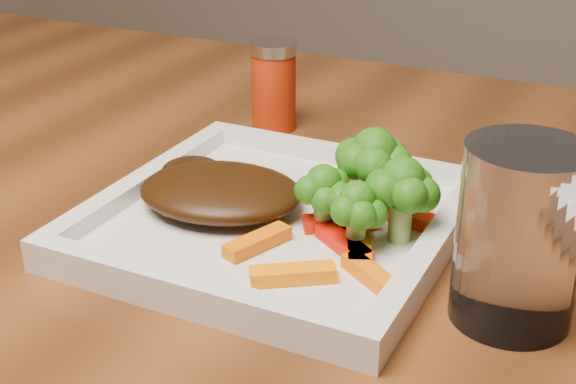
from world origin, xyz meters
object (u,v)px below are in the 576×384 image
at_px(steak, 221,192).
at_px(spice_shaker, 274,86).
at_px(plate, 277,225).
at_px(drinking_glass, 519,236).

relative_size(steak, spice_shaker, 1.44).
distance_m(plate, steak, 0.05).
bearing_deg(spice_shaker, plate, -62.38).
xyz_separation_m(plate, drinking_glass, (0.19, -0.04, 0.05)).
relative_size(spice_shaker, drinking_glass, 0.77).
height_order(plate, spice_shaker, spice_shaker).
bearing_deg(spice_shaker, drinking_glass, -39.13).
bearing_deg(steak, drinking_glass, -7.81).
height_order(plate, drinking_glass, drinking_glass).
distance_m(spice_shaker, drinking_glass, 0.38).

